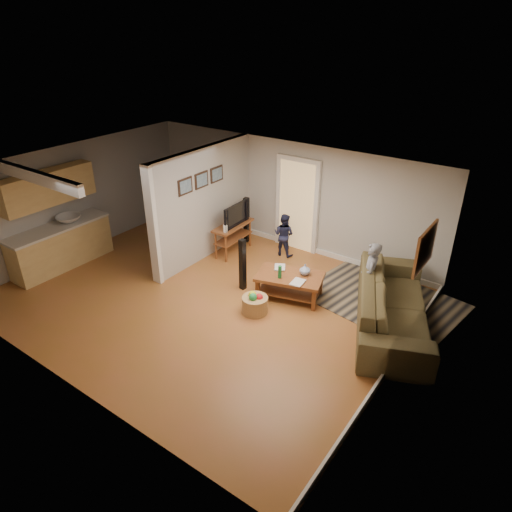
# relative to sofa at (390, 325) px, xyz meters

# --- Properties ---
(ground) EXTENTS (7.50, 7.50, 0.00)m
(ground) POSITION_rel_sofa_xyz_m (-3.30, -1.24, 0.00)
(ground) COLOR #8F5E24
(ground) RESTS_ON ground
(room_shell) EXTENTS (7.54, 6.02, 2.52)m
(room_shell) POSITION_rel_sofa_xyz_m (-4.37, -0.81, 1.46)
(room_shell) COLOR #B8B5B0
(room_shell) RESTS_ON ground
(area_rug) EXTENTS (3.12, 2.50, 0.01)m
(area_rug) POSITION_rel_sofa_xyz_m (-0.43, 0.70, 0.01)
(area_rug) COLOR black
(area_rug) RESTS_ON ground
(sofa) EXTENTS (2.24, 3.21, 0.87)m
(sofa) POSITION_rel_sofa_xyz_m (0.00, 0.00, 0.00)
(sofa) COLOR #4B3E25
(sofa) RESTS_ON ground
(coffee_table) EXTENTS (1.41, 1.06, 0.75)m
(coffee_table) POSITION_rel_sofa_xyz_m (-1.95, -0.25, 0.39)
(coffee_table) COLOR brown
(coffee_table) RESTS_ON ground
(tv_console) EXTENTS (0.47, 1.15, 0.97)m
(tv_console) POSITION_rel_sofa_xyz_m (-4.04, 0.63, 0.65)
(tv_console) COLOR brown
(tv_console) RESTS_ON ground
(speaker_left) EXTENTS (0.12, 0.12, 1.10)m
(speaker_left) POSITION_rel_sofa_xyz_m (-2.90, -0.53, 0.55)
(speaker_left) COLOR black
(speaker_left) RESTS_ON ground
(speaker_right) EXTENTS (0.12, 0.12, 1.13)m
(speaker_right) POSITION_rel_sofa_xyz_m (-4.16, 1.31, 0.56)
(speaker_right) COLOR black
(speaker_right) RESTS_ON ground
(toy_basket) EXTENTS (0.49, 0.49, 0.44)m
(toy_basket) POSITION_rel_sofa_xyz_m (-2.21, -1.08, 0.18)
(toy_basket) COLOR olive
(toy_basket) RESTS_ON ground
(child) EXTENTS (0.47, 0.57, 1.35)m
(child) POSITION_rel_sofa_xyz_m (-0.58, 0.27, 0.00)
(child) COLOR slate
(child) RESTS_ON ground
(toddler) EXTENTS (0.51, 0.41, 1.01)m
(toddler) POSITION_rel_sofa_xyz_m (-3.04, 1.22, 0.00)
(toddler) COLOR #202343
(toddler) RESTS_ON ground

